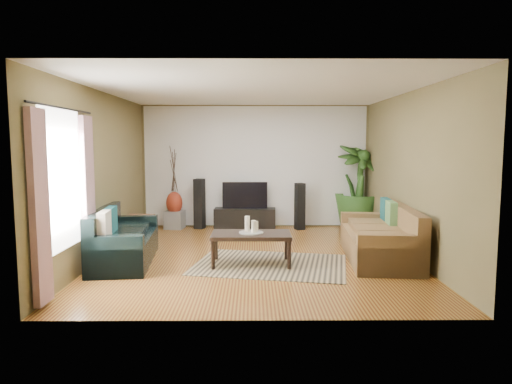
{
  "coord_description": "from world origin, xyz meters",
  "views": [
    {
      "loc": [
        -0.05,
        -7.39,
        1.86
      ],
      "look_at": [
        0.0,
        0.2,
        1.05
      ],
      "focal_mm": 32.0,
      "sensor_mm": 36.0,
      "label": 1
    }
  ],
  "objects_px": {
    "tv_stand": "(245,218)",
    "speaker_left": "(200,204)",
    "side_table": "(138,230)",
    "coffee_table": "(251,249)",
    "television": "(245,195)",
    "sofa_right": "(379,233)",
    "vase": "(174,203)",
    "pedestal": "(175,220)",
    "sofa_left": "(125,236)",
    "speaker_right": "(300,206)",
    "potted_plant": "(358,186)"
  },
  "relations": [
    {
      "from": "speaker_right",
      "to": "pedestal",
      "type": "distance_m",
      "value": 2.75
    },
    {
      "from": "sofa_right",
      "to": "tv_stand",
      "type": "height_order",
      "value": "sofa_right"
    },
    {
      "from": "sofa_right",
      "to": "vase",
      "type": "xyz_separation_m",
      "value": [
        -3.75,
        2.67,
        0.14
      ]
    },
    {
      "from": "speaker_right",
      "to": "sofa_left",
      "type": "bearing_deg",
      "value": -155.33
    },
    {
      "from": "vase",
      "to": "sofa_right",
      "type": "bearing_deg",
      "value": -35.46
    },
    {
      "from": "coffee_table",
      "to": "sofa_right",
      "type": "bearing_deg",
      "value": 9.98
    },
    {
      "from": "speaker_left",
      "to": "potted_plant",
      "type": "bearing_deg",
      "value": 17.02
    },
    {
      "from": "pedestal",
      "to": "vase",
      "type": "relative_size",
      "value": 0.78
    },
    {
      "from": "coffee_table",
      "to": "speaker_right",
      "type": "bearing_deg",
      "value": 70.55
    },
    {
      "from": "speaker_left",
      "to": "pedestal",
      "type": "xyz_separation_m",
      "value": [
        -0.55,
        0.0,
        -0.35
      ]
    },
    {
      "from": "speaker_left",
      "to": "speaker_right",
      "type": "height_order",
      "value": "speaker_left"
    },
    {
      "from": "potted_plant",
      "to": "side_table",
      "type": "distance_m",
      "value": 4.74
    },
    {
      "from": "speaker_left",
      "to": "sofa_left",
      "type": "bearing_deg",
      "value": -89.36
    },
    {
      "from": "coffee_table",
      "to": "side_table",
      "type": "xyz_separation_m",
      "value": [
        -2.1,
        1.47,
        0.02
      ]
    },
    {
      "from": "speaker_left",
      "to": "potted_plant",
      "type": "relative_size",
      "value": 0.59
    },
    {
      "from": "coffee_table",
      "to": "television",
      "type": "distance_m",
      "value": 3.06
    },
    {
      "from": "potted_plant",
      "to": "speaker_left",
      "type": "bearing_deg",
      "value": -179.98
    },
    {
      "from": "tv_stand",
      "to": "side_table",
      "type": "relative_size",
      "value": 2.53
    },
    {
      "from": "coffee_table",
      "to": "side_table",
      "type": "distance_m",
      "value": 2.56
    },
    {
      "from": "sofa_left",
      "to": "speaker_left",
      "type": "relative_size",
      "value": 1.75
    },
    {
      "from": "sofa_right",
      "to": "television",
      "type": "height_order",
      "value": "television"
    },
    {
      "from": "speaker_left",
      "to": "pedestal",
      "type": "relative_size",
      "value": 2.82
    },
    {
      "from": "sofa_left",
      "to": "speaker_left",
      "type": "distance_m",
      "value": 2.98
    },
    {
      "from": "sofa_left",
      "to": "pedestal",
      "type": "xyz_separation_m",
      "value": [
        0.29,
        2.86,
        -0.23
      ]
    },
    {
      "from": "sofa_left",
      "to": "coffee_table",
      "type": "xyz_separation_m",
      "value": [
        1.98,
        -0.16,
        -0.18
      ]
    },
    {
      "from": "tv_stand",
      "to": "speaker_left",
      "type": "relative_size",
      "value": 1.22
    },
    {
      "from": "pedestal",
      "to": "sofa_left",
      "type": "bearing_deg",
      "value": -95.75
    },
    {
      "from": "sofa_right",
      "to": "side_table",
      "type": "relative_size",
      "value": 4.13
    },
    {
      "from": "side_table",
      "to": "television",
      "type": "bearing_deg",
      "value": 38.44
    },
    {
      "from": "coffee_table",
      "to": "pedestal",
      "type": "bearing_deg",
      "value": 119.67
    },
    {
      "from": "pedestal",
      "to": "vase",
      "type": "bearing_deg",
      "value": 0.0
    },
    {
      "from": "speaker_right",
      "to": "vase",
      "type": "distance_m",
      "value": 2.74
    },
    {
      "from": "tv_stand",
      "to": "speaker_right",
      "type": "xyz_separation_m",
      "value": [
        1.19,
        -0.13,
        0.28
      ]
    },
    {
      "from": "side_table",
      "to": "potted_plant",
      "type": "bearing_deg",
      "value": 19.27
    },
    {
      "from": "speaker_right",
      "to": "vase",
      "type": "xyz_separation_m",
      "value": [
        -2.73,
        0.13,
        0.06
      ]
    },
    {
      "from": "vase",
      "to": "speaker_right",
      "type": "bearing_deg",
      "value": -2.82
    },
    {
      "from": "sofa_left",
      "to": "potted_plant",
      "type": "relative_size",
      "value": 1.03
    },
    {
      "from": "sofa_left",
      "to": "side_table",
      "type": "height_order",
      "value": "sofa_left"
    },
    {
      "from": "coffee_table",
      "to": "tv_stand",
      "type": "relative_size",
      "value": 0.9
    },
    {
      "from": "sofa_left",
      "to": "potted_plant",
      "type": "bearing_deg",
      "value": -62.13
    },
    {
      "from": "speaker_left",
      "to": "potted_plant",
      "type": "height_order",
      "value": "potted_plant"
    },
    {
      "from": "speaker_left",
      "to": "side_table",
      "type": "relative_size",
      "value": 2.07
    },
    {
      "from": "sofa_right",
      "to": "speaker_right",
      "type": "xyz_separation_m",
      "value": [
        -1.02,
        2.54,
        0.08
      ]
    },
    {
      "from": "side_table",
      "to": "vase",
      "type": "bearing_deg",
      "value": 75.25
    },
    {
      "from": "tv_stand",
      "to": "side_table",
      "type": "bearing_deg",
      "value": -139.3
    },
    {
      "from": "sofa_left",
      "to": "sofa_right",
      "type": "bearing_deg",
      "value": -93.04
    },
    {
      "from": "coffee_table",
      "to": "pedestal",
      "type": "distance_m",
      "value": 3.46
    },
    {
      "from": "tv_stand",
      "to": "speaker_left",
      "type": "xyz_separation_m",
      "value": [
        -0.99,
        -0.0,
        0.32
      ]
    },
    {
      "from": "vase",
      "to": "tv_stand",
      "type": "bearing_deg",
      "value": 0.0
    },
    {
      "from": "sofa_right",
      "to": "television",
      "type": "bearing_deg",
      "value": -135.75
    }
  ]
}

